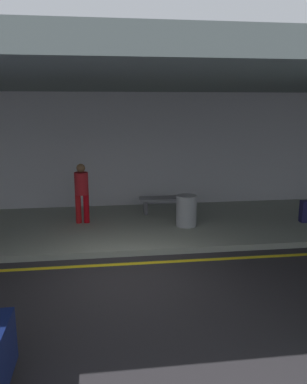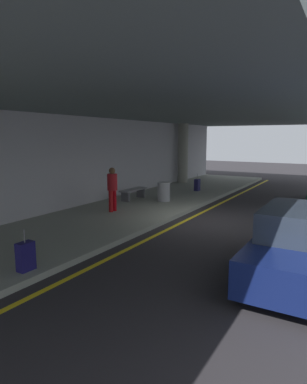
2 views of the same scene
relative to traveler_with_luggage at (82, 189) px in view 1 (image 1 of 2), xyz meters
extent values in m
plane|color=#2A282B|center=(1.00, -3.36, -1.11)|extent=(60.00, 60.00, 0.00)
cube|color=gray|center=(1.00, -0.26, -1.04)|extent=(26.00, 4.20, 0.15)
cube|color=yellow|center=(1.00, -2.77, -1.11)|extent=(26.00, 0.14, 0.01)
cube|color=slate|center=(1.00, -0.76, 2.84)|extent=(28.00, 13.20, 0.30)
cube|color=#AAAAB0|center=(1.00, 1.99, 0.79)|extent=(26.00, 0.30, 3.80)
cylinder|color=maroon|center=(-0.11, 0.00, -0.55)|extent=(0.16, 0.16, 0.82)
cylinder|color=#A7060E|center=(0.11, 0.00, -0.55)|extent=(0.16, 0.16, 0.82)
cylinder|color=maroon|center=(0.00, 0.00, 0.17)|extent=(0.38, 0.38, 0.62)
sphere|color=brown|center=(0.00, 0.00, 0.60)|extent=(0.24, 0.24, 0.24)
cube|color=#1B1948|center=(6.29, -0.77, -0.65)|extent=(0.36, 0.22, 0.62)
cube|color=slate|center=(2.49, 0.74, -0.51)|extent=(1.60, 0.50, 0.06)
cube|color=#4C4C51|center=(1.87, 0.74, -0.75)|extent=(0.10, 0.40, 0.42)
cube|color=#4C4C51|center=(3.11, 0.74, -0.75)|extent=(0.10, 0.40, 0.42)
cylinder|color=gray|center=(2.83, -0.66, -0.54)|extent=(0.56, 0.56, 0.85)
camera|label=1|loc=(0.54, -10.83, 2.29)|focal=36.84mm
camera|label=2|loc=(-9.93, -7.73, 1.83)|focal=31.22mm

